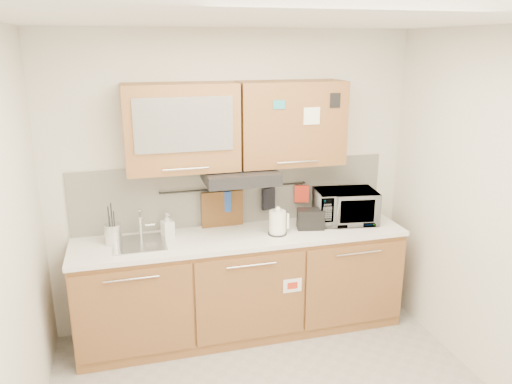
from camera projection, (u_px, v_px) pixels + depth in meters
ceiling at (292, 19)px, 2.65m from camera, size 3.20×3.20×0.00m
wall_back at (234, 182)px, 4.41m from camera, size 3.20×0.00×3.20m
wall_right at (509, 222)px, 3.42m from camera, size 0.00×3.00×3.00m
base_cabinet at (242, 289)px, 4.38m from camera, size 2.80×0.64×0.88m
countertop at (242, 237)px, 4.24m from camera, size 2.82×0.62×0.04m
backsplash at (234, 193)px, 4.43m from camera, size 2.80×0.02×0.56m
upper_cabinets at (237, 125)px, 4.09m from camera, size 1.82×0.37×0.70m
range_hood at (240, 176)px, 4.14m from camera, size 0.60×0.46×0.10m
sink at (140, 243)px, 4.03m from camera, size 0.42×0.40×0.26m
utensil_rail at (235, 188)px, 4.37m from camera, size 1.30×0.02×0.02m
utensil_crock at (113, 234)px, 4.01m from camera, size 0.17×0.17×0.34m
kettle at (278, 223)px, 4.21m from camera, size 0.18×0.16×0.25m
toaster at (311, 219)px, 4.35m from camera, size 0.25×0.18×0.17m
microwave at (345, 206)px, 4.49m from camera, size 0.58×0.43×0.30m
soap_bottle at (168, 225)px, 4.17m from camera, size 0.12×0.12×0.20m
cutting_board at (222, 216)px, 4.40m from camera, size 0.37×0.04×0.46m
oven_mitt at (225, 201)px, 4.37m from camera, size 0.11×0.06×0.18m
dark_pouch at (268, 199)px, 4.47m from camera, size 0.13×0.08×0.20m
pot_holder at (302, 194)px, 4.54m from camera, size 0.13×0.05×0.16m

